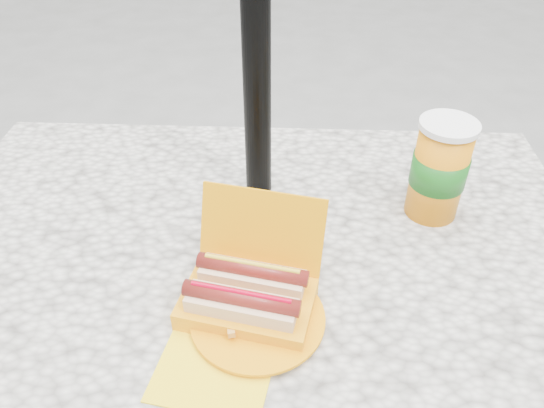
{
  "coord_description": "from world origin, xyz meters",
  "views": [
    {
      "loc": [
        0.06,
        -0.69,
        1.38
      ],
      "look_at": [
        0.03,
        0.05,
        0.8
      ],
      "focal_mm": 35.0,
      "sensor_mm": 36.0,
      "label": 1
    }
  ],
  "objects_px": {
    "fries_plate": "(254,320)",
    "soda_cup": "(439,169)",
    "umbrella_pole": "(256,12)",
    "hotdog_box": "(249,292)"
  },
  "relations": [
    {
      "from": "umbrella_pole",
      "to": "soda_cup",
      "type": "distance_m",
      "value": 0.42
    },
    {
      "from": "umbrella_pole",
      "to": "hotdog_box",
      "type": "relative_size",
      "value": 9.7
    },
    {
      "from": "hotdog_box",
      "to": "fries_plate",
      "type": "relative_size",
      "value": 0.85
    },
    {
      "from": "hotdog_box",
      "to": "fries_plate",
      "type": "height_order",
      "value": "hotdog_box"
    },
    {
      "from": "umbrella_pole",
      "to": "soda_cup",
      "type": "relative_size",
      "value": 11.52
    },
    {
      "from": "soda_cup",
      "to": "fries_plate",
      "type": "bearing_deg",
      "value": -137.76
    },
    {
      "from": "fries_plate",
      "to": "soda_cup",
      "type": "relative_size",
      "value": 1.4
    },
    {
      "from": "umbrella_pole",
      "to": "soda_cup",
      "type": "height_order",
      "value": "umbrella_pole"
    },
    {
      "from": "fries_plate",
      "to": "soda_cup",
      "type": "xyz_separation_m",
      "value": [
        0.31,
        0.28,
        0.08
      ]
    },
    {
      "from": "umbrella_pole",
      "to": "soda_cup",
      "type": "xyz_separation_m",
      "value": [
        0.33,
        -0.06,
        -0.25
      ]
    }
  ]
}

